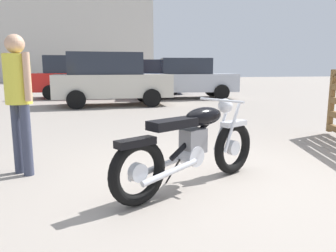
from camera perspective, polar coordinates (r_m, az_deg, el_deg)
ground_plane at (r=3.89m, az=7.98°, el=-9.26°), size 80.00×80.00×0.00m
vintage_motorcycle at (r=3.54m, az=4.34°, el=-3.53°), size 1.87×1.11×0.94m
bystander at (r=4.26m, az=-24.46°, el=5.62°), size 0.35×0.35×1.66m
pale_sedan_back at (r=14.82m, az=-14.97°, el=8.29°), size 3.98×1.99×1.78m
blue_hatchback_right at (r=14.05m, az=3.00°, el=8.20°), size 4.38×2.32×1.67m
dark_sedan_left at (r=16.68m, az=-4.10°, el=8.48°), size 4.44×2.49×1.67m
silver_sedan_mid at (r=11.51m, az=-10.00°, el=8.07°), size 3.92×1.87×1.78m
industrial_building at (r=36.48m, az=-15.43°, el=15.57°), size 15.38×10.50×18.06m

